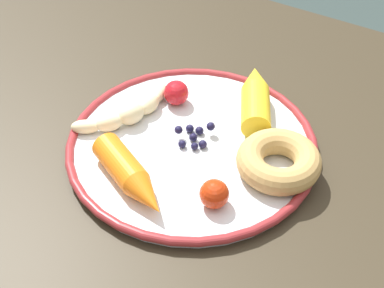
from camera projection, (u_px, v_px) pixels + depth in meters
name	position (u px, v px, depth m)	size (l,w,h in m)	color
dining_table	(153.00, 199.00, 0.82)	(1.11, 0.93, 0.71)	#352D1E
plate	(192.00, 146.00, 0.77)	(0.34, 0.34, 0.02)	silver
banana	(128.00, 112.00, 0.80)	(0.08, 0.15, 0.03)	beige
carrot_orange	(131.00, 177.00, 0.70)	(0.14, 0.09, 0.04)	orange
carrot_yellow	(255.00, 96.00, 0.81)	(0.10, 0.14, 0.04)	yellow
donut	(279.00, 161.00, 0.72)	(0.11, 0.11, 0.03)	tan
blueberry_pile	(194.00, 135.00, 0.77)	(0.05, 0.05, 0.02)	#191638
tomato_near	(214.00, 194.00, 0.68)	(0.04, 0.04, 0.04)	red
tomato_mid	(176.00, 93.00, 0.82)	(0.04, 0.04, 0.04)	red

